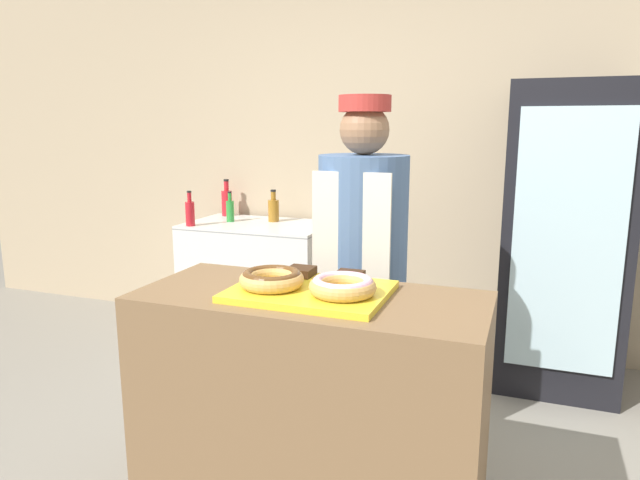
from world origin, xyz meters
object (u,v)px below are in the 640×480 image
Objects in this scene: brownie_back_right at (349,276)px; chest_freezer at (259,282)px; brownie_back_left at (301,271)px; donut_light_glaze at (343,285)px; baker_person at (362,274)px; donut_chocolate_glaze at (272,278)px; bottle_amber at (274,209)px; beverage_fridge at (564,239)px; bottle_red at (190,212)px; serving_tray at (310,291)px; bottle_red_b at (227,202)px; bottle_green at (230,210)px.

brownie_back_right is 0.10× the size of chest_freezer.
donut_light_glaze is at bearing -38.88° from brownie_back_left.
brownie_back_right is 0.49m from baker_person.
donut_chocolate_glaze is 2.09m from bottle_amber.
beverage_fridge is at bearing -3.58° from bottle_amber.
bottle_red is (-0.39, -0.25, 0.52)m from chest_freezer.
brownie_back_right is (0.10, 0.15, 0.03)m from serving_tray.
baker_person is 6.92× the size of bottle_red.
bottle_red_b reaches higher than donut_chocolate_glaze.
bottle_green is at bearing 123.23° from donut_chocolate_glaze.
chest_freezer is at bearing 118.00° from donut_chocolate_glaze.
bottle_red_b is at bearing 126.42° from serving_tray.
bottle_red_b reaches higher than donut_light_glaze.
bottle_green is 0.28m from bottle_red_b.
donut_light_glaze is 0.96× the size of bottle_red.
bottle_red_b is (-1.59, 2.01, -0.04)m from donut_light_glaze.
bottle_green is at bearing -159.20° from bottle_amber.
brownie_back_right is at bearing 38.88° from donut_chocolate_glaze.
donut_light_glaze is 0.68m from baker_person.
serving_tray is 2.36× the size of donut_chocolate_glaze.
brownie_back_left is at bearing 141.12° from donut_light_glaze.
donut_light_glaze is 1.07× the size of bottle_green.
serving_tray is at bearing -123.20° from brownie_back_right.
donut_light_glaze is at bearing -79.45° from baker_person.
serving_tray is 2.12m from chest_freezer.
serving_tray is 1.97× the size of bottle_red_b.
bottle_red_b reaches higher than bottle_amber.
beverage_fridge is 6.39× the size of bottle_red_b.
bottle_green is (-1.44, 1.79, -0.06)m from donut_light_glaze.
donut_chocolate_glaze is 0.27m from donut_light_glaze.
donut_chocolate_glaze is 2.06m from beverage_fridge.
bottle_amber is at bearing 20.80° from bottle_green.
bottle_red_b is at bearing 137.31° from baker_person.
donut_chocolate_glaze is 2.33× the size of brownie_back_right.
donut_light_glaze is 2.29m from bottle_green.
bottle_green is at bearing 127.01° from brownie_back_left.
serving_tray is 2.36× the size of donut_light_glaze.
brownie_back_left is at bearing -52.99° from bottle_green.
beverage_fridge is 2.38m from bottle_red_b.
bottle_red is at bearing 135.62° from brownie_back_left.
bottle_red is 0.48m from bottle_red_b.
brownie_back_left is at bearing -102.94° from baker_person.
beverage_fridge is (1.05, 1.78, -0.12)m from donut_chocolate_glaze.
beverage_fridge reaches higher than brownie_back_right.
donut_chocolate_glaze reaches higher than chest_freezer.
serving_tray is 2.27× the size of bottle_red.
brownie_back_left is at bearing -53.33° from bottle_red_b.
beverage_fridge reaches higher than bottle_red.
donut_light_glaze is at bearing 0.00° from donut_chocolate_glaze.
serving_tray reaches higher than chest_freezer.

